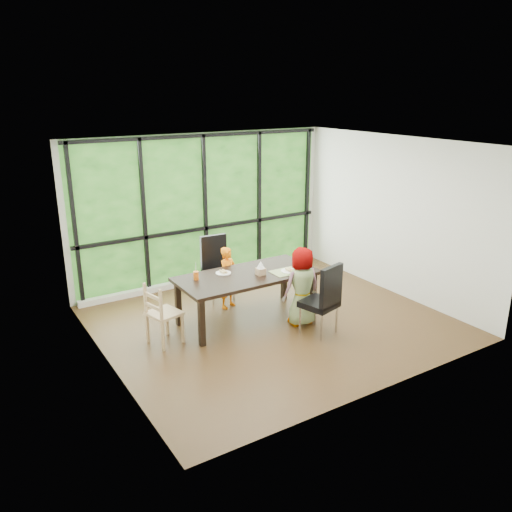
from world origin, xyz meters
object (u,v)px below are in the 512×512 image
(plate_far, at_px, (223,273))
(plate_near, at_px, (289,271))
(chair_window_leather, at_px, (218,269))
(dining_table, at_px, (247,297))
(child_older, at_px, (302,286))
(chair_end_beech, at_px, (164,313))
(orange_cup, at_px, (196,276))
(green_cup, at_px, (304,264))
(child_toddler, at_px, (228,277))
(white_mug, at_px, (298,260))
(tissue_box, at_px, (261,271))
(chair_interior_leather, at_px, (319,299))

(plate_far, distance_m, plate_near, 1.01)
(chair_window_leather, relative_size, plate_far, 4.59)
(dining_table, distance_m, child_older, 0.87)
(dining_table, bearing_deg, chair_end_beech, -178.34)
(orange_cup, relative_size, green_cup, 0.92)
(plate_near, distance_m, green_cup, 0.29)
(child_toddler, relative_size, child_older, 0.84)
(white_mug, height_order, tissue_box, tissue_box)
(child_older, xyz_separation_m, tissue_box, (-0.47, 0.42, 0.20))
(child_older, bearing_deg, plate_near, -81.35)
(orange_cup, bearing_deg, plate_near, -18.26)
(child_toddler, distance_m, child_older, 1.32)
(plate_near, height_order, green_cup, green_cup)
(green_cup, bearing_deg, plate_near, 179.73)
(chair_end_beech, height_order, child_older, child_older)
(child_toddler, height_order, orange_cup, child_toddler)
(child_toddler, bearing_deg, dining_table, -112.74)
(child_toddler, relative_size, white_mug, 13.79)
(dining_table, bearing_deg, plate_far, 143.01)
(child_older, relative_size, tissue_box, 9.78)
(chair_window_leather, distance_m, child_older, 1.64)
(orange_cup, bearing_deg, dining_table, -15.15)
(chair_window_leather, distance_m, white_mug, 1.35)
(chair_end_beech, bearing_deg, child_toddler, -79.05)
(child_older, relative_size, orange_cup, 9.76)
(green_cup, bearing_deg, white_mug, 71.82)
(green_cup, bearing_deg, orange_cup, 164.65)
(tissue_box, bearing_deg, chair_end_beech, 176.58)
(child_older, xyz_separation_m, plate_near, (-0.02, 0.31, 0.15))
(chair_interior_leather, height_order, chair_end_beech, chair_interior_leather)
(dining_table, height_order, chair_window_leather, chair_window_leather)
(child_toddler, bearing_deg, white_mug, -51.41)
(chair_window_leather, height_order, green_cup, chair_window_leather)
(chair_end_beech, xyz_separation_m, child_toddler, (1.37, 0.63, 0.06))
(child_older, bearing_deg, green_cup, -125.32)
(green_cup, bearing_deg, plate_far, 158.54)
(plate_near, relative_size, green_cup, 1.93)
(plate_far, distance_m, white_mug, 1.29)
(chair_interior_leather, relative_size, tissue_box, 8.74)
(dining_table, relative_size, chair_interior_leather, 1.98)
(chair_end_beech, relative_size, plate_far, 3.83)
(chair_window_leather, bearing_deg, child_older, -64.24)
(dining_table, bearing_deg, child_older, -41.26)
(orange_cup, relative_size, white_mug, 1.67)
(plate_near, bearing_deg, child_toddler, 126.07)
(chair_interior_leather, distance_m, chair_end_beech, 2.21)
(orange_cup, bearing_deg, plate_far, 1.62)
(dining_table, xyz_separation_m, tissue_box, (0.16, -0.13, 0.43))
(child_older, distance_m, green_cup, 0.46)
(child_older, bearing_deg, plate_far, -35.04)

